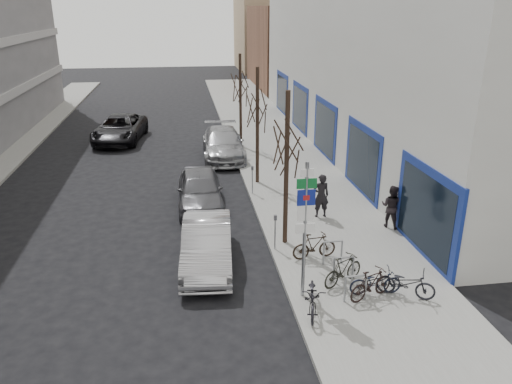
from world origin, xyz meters
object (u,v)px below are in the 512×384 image
object	(u,v)px
parked_car_front	(207,245)
bike_far_inner	(314,246)
bike_near_right	(371,284)
lane_car	(120,128)
tree_mid	(257,99)
meter_back	(238,145)
bike_mid_inner	(343,270)
tree_near	(287,133)
bike_mid_curb	(376,280)
meter_front	(275,229)
pedestrian_near	(321,196)
bike_rack	(343,266)
bike_near_left	(313,295)
meter_mid	(252,177)
parked_car_mid	(200,190)
parked_car_back	(223,144)
pedestrian_far	(391,206)
tree_far	(240,79)
bike_far_curb	(406,281)
highway_sign_pole	(305,223)

from	to	relation	value
parked_car_front	bike_far_inner	bearing A→B (deg)	-1.12
bike_near_right	lane_car	bearing A→B (deg)	1.61
tree_mid	bike_near_right	distance (m)	11.13
meter_back	bike_near_right	distance (m)	14.59
bike_mid_inner	parked_car_front	world-z (taller)	parked_car_front
tree_near	bike_mid_curb	size ratio (longest dim) A/B	3.60
meter_front	pedestrian_near	size ratio (longest dim) A/B	0.72
bike_rack	pedestrian_near	bearing A→B (deg)	82.49
meter_back	bike_far_inner	size ratio (longest dim) A/B	0.84
bike_mid_inner	lane_car	bearing A→B (deg)	-5.13
bike_near_left	bike_mid_inner	xyz separation A→B (m)	(1.27, 1.29, -0.06)
tree_near	meter_mid	world-z (taller)	tree_near
parked_car_mid	lane_car	bearing A→B (deg)	111.36
tree_near	tree_mid	bearing A→B (deg)	90.00
bike_rack	pedestrian_near	world-z (taller)	pedestrian_near
bike_mid_curb	parked_car_back	xyz separation A→B (m)	(-3.10, 15.03, 0.18)
meter_back	parked_car_mid	bearing A→B (deg)	-110.18
parked_car_back	pedestrian_far	distance (m)	11.91
meter_front	parked_car_mid	world-z (taller)	parked_car_mid
meter_back	parked_car_front	distance (m)	11.74
lane_car	bike_near_right	bearing A→B (deg)	-58.39
meter_mid	bike_mid_curb	size ratio (longest dim) A/B	0.83
meter_front	bike_near_right	xyz separation A→B (m)	(2.14, -3.43, -0.30)
tree_far	parked_car_back	world-z (taller)	tree_far
parked_car_back	bike_near_left	bearing A→B (deg)	-84.73
bike_near_right	bike_far_curb	bearing A→B (deg)	-115.71
bike_far_inner	lane_car	size ratio (longest dim) A/B	0.27
highway_sign_pole	bike_rack	distance (m)	2.36
bike_mid_inner	parked_car_mid	xyz separation A→B (m)	(-3.94, 7.16, 0.15)
bike_rack	meter_front	distance (m)	2.92
bike_mid_inner	bike_far_inner	xyz separation A→B (m)	(-0.44, 1.71, -0.02)
highway_sign_pole	tree_far	bearing A→B (deg)	89.31
parked_car_mid	pedestrian_near	xyz separation A→B (m)	(4.65, -2.09, 0.25)
highway_sign_pole	tree_mid	xyz separation A→B (m)	(0.20, 10.01, 1.65)
tree_mid	parked_car_mid	size ratio (longest dim) A/B	1.20
parked_car_front	pedestrian_far	distance (m)	7.21
bike_near_left	parked_car_front	bearing A→B (deg)	142.38
bike_rack	parked_car_mid	size ratio (longest dim) A/B	0.49
bike_rack	bike_mid_curb	xyz separation A→B (m)	(0.70, -0.83, -0.04)
bike_rack	pedestrian_far	bearing A→B (deg)	50.10
tree_far	bike_mid_inner	size ratio (longest dim) A/B	3.49
meter_mid	meter_back	distance (m)	5.50
meter_back	pedestrian_far	bearing A→B (deg)	-64.64
parked_car_back	pedestrian_far	world-z (taller)	pedestrian_far
tree_near	pedestrian_near	xyz separation A→B (m)	(1.85, 2.02, -3.07)
bike_mid_curb	bike_rack	bearing A→B (deg)	42.43
bike_near_right	bike_far_curb	distance (m)	1.02
meter_back	lane_car	size ratio (longest dim) A/B	0.22
meter_mid	bike_mid_inner	xyz separation A→B (m)	(1.59, -8.05, -0.29)
bike_far_curb	pedestrian_near	distance (m)	6.07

